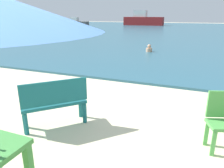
# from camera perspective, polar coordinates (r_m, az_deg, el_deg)

# --- Properties ---
(sea_water) EXTENTS (120.00, 50.00, 0.08)m
(sea_water) POSITION_cam_1_polar(r_m,az_deg,el_deg) (31.29, 20.59, 13.18)
(sea_water) COLOR #2D6075
(sea_water) RESTS_ON ground_plane
(bench_teal_center) EXTENTS (1.08, 1.12, 0.95)m
(bench_teal_center) POSITION_cam_1_polar(r_m,az_deg,el_deg) (4.17, -14.99, -4.27)
(bench_teal_center) COLOR #196066
(bench_teal_center) RESTS_ON ground_plane
(swimmer_person) EXTENTS (0.34, 0.34, 0.41)m
(swimmer_person) POSITION_cam_1_polar(r_m,az_deg,el_deg) (12.33, 9.82, 9.18)
(swimmer_person) COLOR tan
(swimmer_person) RESTS_ON sea_water
(boat_barge) EXTENTS (4.20, 1.15, 1.53)m
(boat_barge) POSITION_cam_1_polar(r_m,az_deg,el_deg) (38.12, -9.49, 15.61)
(boat_barge) COLOR #4C4C4C
(boat_barge) RESTS_ON sea_water
(boat_tanker) EXTENTS (7.36, 2.01, 2.68)m
(boat_tanker) POSITION_cam_1_polar(r_m,az_deg,el_deg) (42.83, 8.23, 16.46)
(boat_tanker) COLOR maroon
(boat_tanker) RESTS_ON sea_water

